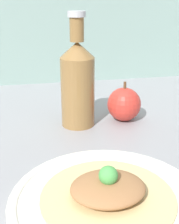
{
  "coord_description": "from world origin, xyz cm",
  "views": [
    {
      "loc": [
        -15.04,
        -51.98,
        30.36
      ],
      "look_at": [
        -4.72,
        0.43,
        9.07
      ],
      "focal_mm": 50.0,
      "sensor_mm": 36.0,
      "label": 1
    }
  ],
  "objects_px": {
    "plated_food": "(108,190)",
    "apple": "(124,104)",
    "cider_bottle": "(78,82)",
    "plate": "(108,200)"
  },
  "relations": [
    {
      "from": "plated_food",
      "to": "apple",
      "type": "xyz_separation_m",
      "value": [
        0.12,
        0.31,
        0.02
      ]
    },
    {
      "from": "plated_food",
      "to": "cider_bottle",
      "type": "xyz_separation_m",
      "value": [
        0.0,
        0.3,
        0.08
      ]
    },
    {
      "from": "plate",
      "to": "apple",
      "type": "xyz_separation_m",
      "value": [
        0.12,
        0.31,
        0.03
      ]
    },
    {
      "from": "plate",
      "to": "plated_food",
      "type": "distance_m",
      "value": 0.02
    },
    {
      "from": "plated_food",
      "to": "cider_bottle",
      "type": "height_order",
      "value": "cider_bottle"
    },
    {
      "from": "apple",
      "to": "cider_bottle",
      "type": "bearing_deg",
      "value": -177.91
    },
    {
      "from": "plate",
      "to": "apple",
      "type": "bearing_deg",
      "value": 68.95
    },
    {
      "from": "apple",
      "to": "plated_food",
      "type": "bearing_deg",
      "value": -111.05
    },
    {
      "from": "cider_bottle",
      "to": "apple",
      "type": "relative_size",
      "value": 2.66
    },
    {
      "from": "plated_food",
      "to": "apple",
      "type": "relative_size",
      "value": 2.07
    }
  ]
}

